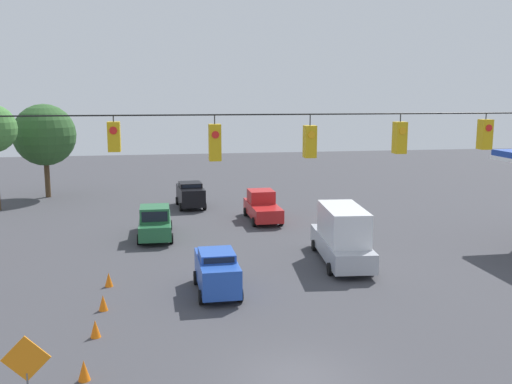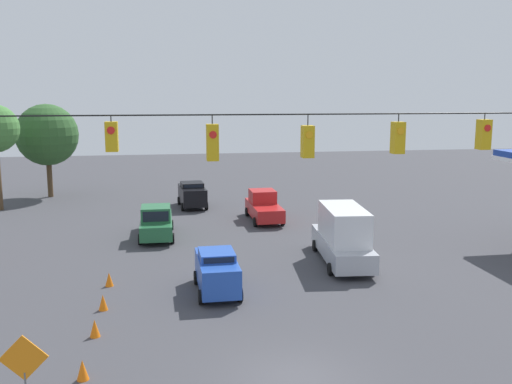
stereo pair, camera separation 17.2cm
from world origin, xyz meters
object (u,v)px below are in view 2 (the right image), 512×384
at_px(sedan_blue_withflow_mid, 217,271).
at_px(pickup_truck_green_withflow_far, 156,222).
at_px(traffic_cone_third, 103,302).
at_px(box_truck_silver_oncoming_far, 343,235).
at_px(traffic_cone_second, 95,328).
at_px(traffic_cone_nearest, 83,370).
at_px(sedan_black_withflow_deep, 192,194).
at_px(tree_horizon_right, 47,135).
at_px(pickup_truck_red_oncoming_deep, 264,207).
at_px(traffic_cone_fourth, 109,279).
at_px(overhead_signal_span, 307,204).
at_px(work_zone_sign, 24,366).

bearing_deg(sedan_blue_withflow_mid, pickup_truck_green_withflow_far, -75.34).
bearing_deg(traffic_cone_third, pickup_truck_green_withflow_far, -99.97).
xyz_separation_m(sedan_blue_withflow_mid, box_truck_silver_oncoming_far, (-7.15, -3.55, 0.49)).
bearing_deg(traffic_cone_second, sedan_blue_withflow_mid, -140.60).
relative_size(traffic_cone_nearest, traffic_cone_third, 1.00).
xyz_separation_m(sedan_black_withflow_deep, traffic_cone_nearest, (4.98, 27.69, -0.72)).
xyz_separation_m(box_truck_silver_oncoming_far, tree_horizon_right, (19.36, -23.43, 3.96)).
bearing_deg(pickup_truck_red_oncoming_deep, traffic_cone_fourth, 52.94).
relative_size(pickup_truck_green_withflow_far, traffic_cone_nearest, 8.18).
height_order(overhead_signal_span, traffic_cone_fourth, overhead_signal_span).
distance_m(sedan_black_withflow_deep, sedan_blue_withflow_mid, 20.26).
bearing_deg(tree_horizon_right, sedan_black_withflow_deep, 151.04).
distance_m(pickup_truck_red_oncoming_deep, traffic_cone_third, 18.79).
height_order(overhead_signal_span, work_zone_sign, overhead_signal_span).
height_order(overhead_signal_span, traffic_cone_third, overhead_signal_span).
relative_size(sedan_black_withflow_deep, work_zone_sign, 1.52).
bearing_deg(work_zone_sign, traffic_cone_fourth, -95.14).
bearing_deg(traffic_cone_second, overhead_signal_span, 141.01).
xyz_separation_m(pickup_truck_red_oncoming_deep, tree_horizon_right, (17.01, -12.36, 4.50)).
xyz_separation_m(pickup_truck_green_withflow_far, work_zone_sign, (3.24, 21.09, 1.01)).
relative_size(pickup_truck_red_oncoming_deep, work_zone_sign, 1.89).
bearing_deg(sedan_black_withflow_deep, sedan_blue_withflow_mid, 90.15).
height_order(overhead_signal_span, pickup_truck_green_withflow_far, overhead_signal_span).
height_order(traffic_cone_second, tree_horizon_right, tree_horizon_right).
relative_size(pickup_truck_green_withflow_far, work_zone_sign, 1.97).
height_order(sedan_black_withflow_deep, pickup_truck_red_oncoming_deep, pickup_truck_red_oncoming_deep).
bearing_deg(work_zone_sign, overhead_signal_span, -174.86).
xyz_separation_m(overhead_signal_span, traffic_cone_nearest, (6.76, -2.15, -5.62)).
height_order(work_zone_sign, tree_horizon_right, tree_horizon_right).
distance_m(overhead_signal_span, traffic_cone_fourth, 14.27).
xyz_separation_m(sedan_blue_withflow_mid, traffic_cone_second, (5.02, 4.12, -0.69)).
bearing_deg(traffic_cone_third, traffic_cone_second, 89.11).
bearing_deg(work_zone_sign, sedan_black_withflow_deep, -101.13).
height_order(pickup_truck_red_oncoming_deep, traffic_cone_fourth, pickup_truck_red_oncoming_deep).
xyz_separation_m(sedan_blue_withflow_mid, traffic_cone_nearest, (5.03, 7.43, -0.69)).
distance_m(pickup_truck_red_oncoming_deep, work_zone_sign, 27.20).
xyz_separation_m(overhead_signal_span, box_truck_silver_oncoming_far, (-5.41, -13.14, -4.44)).
bearing_deg(overhead_signal_span, box_truck_silver_oncoming_far, -112.39).
relative_size(sedan_black_withflow_deep, traffic_cone_nearest, 6.35).
xyz_separation_m(sedan_blue_withflow_mid, work_zone_sign, (6.06, 10.29, 0.96)).
bearing_deg(sedan_black_withflow_deep, traffic_cone_fourth, 75.12).
bearing_deg(box_truck_silver_oncoming_far, pickup_truck_green_withflow_far, -36.02).
height_order(box_truck_silver_oncoming_far, traffic_cone_third, box_truck_silver_oncoming_far).
height_order(sedan_blue_withflow_mid, tree_horizon_right, tree_horizon_right).
bearing_deg(traffic_cone_third, traffic_cone_fourth, -89.74).
bearing_deg(box_truck_silver_oncoming_far, tree_horizon_right, -50.43).
relative_size(sedan_black_withflow_deep, sedan_blue_withflow_mid, 1.03).
height_order(box_truck_silver_oncoming_far, traffic_cone_fourth, box_truck_silver_oncoming_far).
xyz_separation_m(sedan_black_withflow_deep, traffic_cone_second, (4.96, 24.38, -0.72)).
xyz_separation_m(sedan_blue_withflow_mid, traffic_cone_third, (4.97, 1.40, -0.69)).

